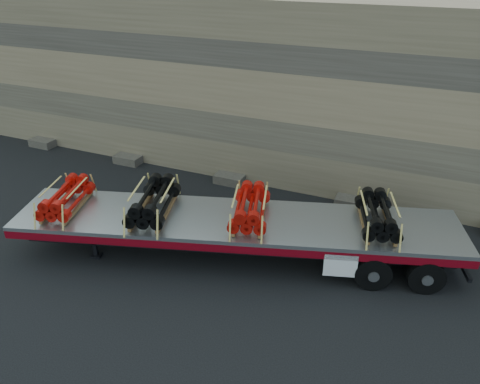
# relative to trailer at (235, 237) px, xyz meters

# --- Properties ---
(ground) EXTENTS (120.00, 120.00, 0.00)m
(ground) POSITION_rel_trailer_xyz_m (0.68, -0.14, -0.67)
(ground) COLOR black
(ground) RESTS_ON ground
(rock_wall) EXTENTS (44.00, 3.00, 7.00)m
(rock_wall) POSITION_rel_trailer_xyz_m (0.68, 6.36, 2.83)
(rock_wall) COLOR #7A6B54
(rock_wall) RESTS_ON ground
(trailer) EXTENTS (13.49, 6.40, 1.33)m
(trailer) POSITION_rel_trailer_xyz_m (0.00, 0.00, 0.00)
(trailer) COLOR #A7A9AF
(trailer) RESTS_ON ground
(bundle_front) EXTENTS (1.60, 2.29, 0.73)m
(bundle_front) POSITION_rel_trailer_xyz_m (-5.02, -1.56, 1.03)
(bundle_front) COLOR red
(bundle_front) RESTS_ON trailer
(bundle_midfront) EXTENTS (1.80, 2.56, 0.82)m
(bundle_midfront) POSITION_rel_trailer_xyz_m (-2.38, -0.74, 1.08)
(bundle_midfront) COLOR black
(bundle_midfront) RESTS_ON trailer
(bundle_midrear) EXTENTS (1.66, 2.37, 0.76)m
(bundle_midrear) POSITION_rel_trailer_xyz_m (0.42, 0.13, 1.05)
(bundle_midrear) COLOR red
(bundle_midrear) RESTS_ON trailer
(bundle_rear) EXTENTS (1.64, 2.34, 0.75)m
(bundle_rear) POSITION_rel_trailer_xyz_m (3.95, 1.23, 1.04)
(bundle_rear) COLOR black
(bundle_rear) RESTS_ON trailer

